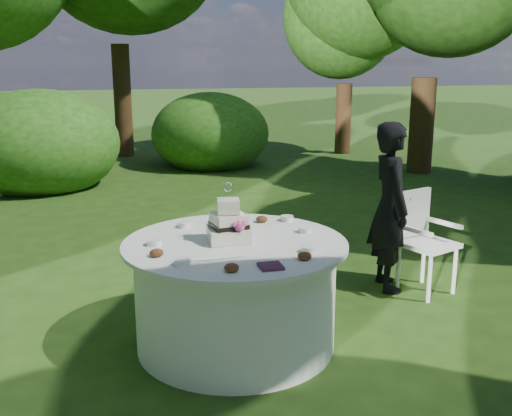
% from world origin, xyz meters
% --- Properties ---
extents(ground, '(80.00, 80.00, 0.00)m').
position_xyz_m(ground, '(0.00, 0.00, 0.00)').
color(ground, '#1E390F').
rests_on(ground, ground).
extents(napkins, '(0.14, 0.14, 0.02)m').
position_xyz_m(napkins, '(0.09, -0.58, 0.78)').
color(napkins, '#491F39').
rests_on(napkins, table).
extents(feather_plume, '(0.48, 0.07, 0.01)m').
position_xyz_m(feather_plume, '(-0.24, -0.32, 0.78)').
color(feather_plume, white).
rests_on(feather_plume, table).
extents(guest, '(0.44, 0.59, 1.49)m').
position_xyz_m(guest, '(1.56, 0.75, 0.74)').
color(guest, black).
rests_on(guest, ground).
extents(table, '(1.56, 1.56, 0.77)m').
position_xyz_m(table, '(0.00, 0.00, 0.39)').
color(table, white).
rests_on(table, ground).
extents(cake, '(0.29, 0.30, 0.42)m').
position_xyz_m(cake, '(-0.04, 0.02, 0.88)').
color(cake, white).
rests_on(cake, table).
extents(chair, '(0.54, 0.54, 0.89)m').
position_xyz_m(chair, '(1.81, 0.62, 0.52)').
color(chair, white).
rests_on(chair, ground).
extents(votives, '(1.19, 0.96, 0.04)m').
position_xyz_m(votives, '(0.04, 0.05, 0.79)').
color(votives, white).
rests_on(votives, table).
extents(petal_cups, '(0.98, 1.12, 0.05)m').
position_xyz_m(petal_cups, '(-0.01, -0.20, 0.79)').
color(petal_cups, '#562D16').
rests_on(petal_cups, table).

